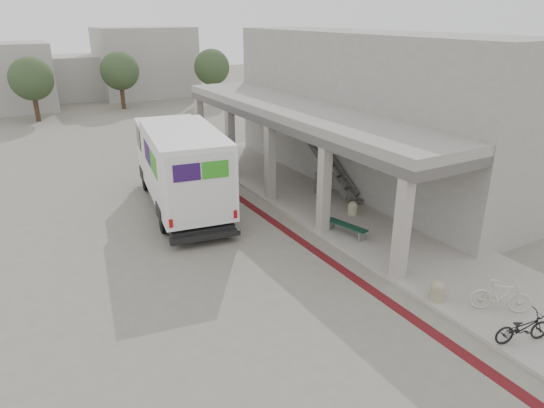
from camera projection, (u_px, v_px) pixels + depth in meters
ground at (282, 250)px, 17.01m from camera, size 120.00×120.00×0.00m
bike_lane_stripe at (277, 224)px, 19.08m from camera, size 0.35×40.00×0.01m
sidewalk at (370, 226)px, 18.84m from camera, size 4.40×28.00×0.12m
transit_building at (358, 114)px, 22.55m from camera, size 7.60×17.00×7.00m
distant_backdrop at (50, 73)px, 43.62m from camera, size 28.00×10.00×6.50m
tree_left at (31, 79)px, 36.09m from camera, size 3.20×3.20×4.80m
tree_mid at (120, 71)px, 40.95m from camera, size 3.20×3.20×4.80m
tree_right at (212, 67)px, 43.85m from camera, size 3.20×3.20×4.80m
fedex_truck at (180, 165)px, 20.07m from camera, size 3.77×8.64×3.56m
bench at (346, 228)px, 17.83m from camera, size 0.78×1.76×0.40m
bollard_near at (438, 290)px, 13.75m from camera, size 0.42×0.42×0.62m
bollard_far at (353, 208)px, 19.65m from camera, size 0.38×0.38×0.56m
utility_cabinet at (321, 184)px, 21.76m from camera, size 0.54×0.65×0.96m
bicycle_black at (523, 328)px, 11.98m from camera, size 1.61×0.95×0.80m
bicycle_cream at (501, 296)px, 13.18m from camera, size 1.51×1.41×0.97m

